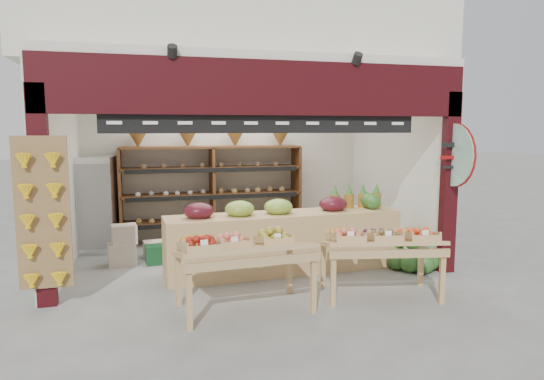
{
  "coord_description": "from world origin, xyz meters",
  "views": [
    {
      "loc": [
        -1.57,
        -7.21,
        2.13
      ],
      "look_at": [
        0.29,
        -0.2,
        1.21
      ],
      "focal_mm": 32.0,
      "sensor_mm": 36.0,
      "label": 1
    }
  ],
  "objects_px": {
    "mid_counter": "(284,240)",
    "back_shelving": "(212,177)",
    "display_table_left": "(234,247)",
    "watermelon_pile": "(412,255)",
    "refrigerator": "(96,204)",
    "display_table_right": "(381,239)",
    "cardboard_stack": "(138,249)"
  },
  "relations": [
    {
      "from": "back_shelving",
      "to": "cardboard_stack",
      "type": "distance_m",
      "value": 2.14
    },
    {
      "from": "display_table_left",
      "to": "watermelon_pile",
      "type": "xyz_separation_m",
      "value": [
        2.93,
        0.95,
        -0.54
      ]
    },
    {
      "from": "mid_counter",
      "to": "display_table_right",
      "type": "distance_m",
      "value": 1.63
    },
    {
      "from": "back_shelving",
      "to": "display_table_left",
      "type": "height_order",
      "value": "back_shelving"
    },
    {
      "from": "display_table_left",
      "to": "watermelon_pile",
      "type": "bearing_deg",
      "value": 18.04
    },
    {
      "from": "back_shelving",
      "to": "display_table_left",
      "type": "relative_size",
      "value": 2.1
    },
    {
      "from": "refrigerator",
      "to": "mid_counter",
      "type": "relative_size",
      "value": 0.46
    },
    {
      "from": "cardboard_stack",
      "to": "watermelon_pile",
      "type": "height_order",
      "value": "cardboard_stack"
    },
    {
      "from": "display_table_right",
      "to": "display_table_left",
      "type": "bearing_deg",
      "value": 179.81
    },
    {
      "from": "display_table_right",
      "to": "refrigerator",
      "type": "bearing_deg",
      "value": 137.77
    },
    {
      "from": "mid_counter",
      "to": "watermelon_pile",
      "type": "xyz_separation_m",
      "value": [
        1.93,
        -0.39,
        -0.26
      ]
    },
    {
      "from": "cardboard_stack",
      "to": "display_table_left",
      "type": "relative_size",
      "value": 0.61
    },
    {
      "from": "cardboard_stack",
      "to": "watermelon_pile",
      "type": "xyz_separation_m",
      "value": [
        4.06,
        -1.4,
        -0.02
      ]
    },
    {
      "from": "refrigerator",
      "to": "display_table_right",
      "type": "xyz_separation_m",
      "value": [
        3.7,
        -3.36,
        -0.09
      ]
    },
    {
      "from": "display_table_right",
      "to": "watermelon_pile",
      "type": "xyz_separation_m",
      "value": [
        1.05,
        0.96,
        -0.52
      ]
    },
    {
      "from": "display_table_left",
      "to": "watermelon_pile",
      "type": "relative_size",
      "value": 1.98
    },
    {
      "from": "mid_counter",
      "to": "back_shelving",
      "type": "bearing_deg",
      "value": 107.73
    },
    {
      "from": "cardboard_stack",
      "to": "display_table_left",
      "type": "distance_m",
      "value": 2.66
    },
    {
      "from": "back_shelving",
      "to": "mid_counter",
      "type": "distance_m",
      "value": 2.55
    },
    {
      "from": "refrigerator",
      "to": "cardboard_stack",
      "type": "relative_size",
      "value": 1.67
    },
    {
      "from": "refrigerator",
      "to": "display_table_right",
      "type": "relative_size",
      "value": 1.04
    },
    {
      "from": "refrigerator",
      "to": "watermelon_pile",
      "type": "relative_size",
      "value": 2.03
    },
    {
      "from": "refrigerator",
      "to": "display_table_left",
      "type": "xyz_separation_m",
      "value": [
        1.82,
        -3.35,
        -0.07
      ]
    },
    {
      "from": "back_shelving",
      "to": "display_table_right",
      "type": "bearing_deg",
      "value": -66.08
    },
    {
      "from": "mid_counter",
      "to": "watermelon_pile",
      "type": "distance_m",
      "value": 1.99
    },
    {
      "from": "cardboard_stack",
      "to": "mid_counter",
      "type": "relative_size",
      "value": 0.28
    },
    {
      "from": "mid_counter",
      "to": "refrigerator",
      "type": "bearing_deg",
      "value": 144.45
    },
    {
      "from": "back_shelving",
      "to": "cardboard_stack",
      "type": "height_order",
      "value": "back_shelving"
    },
    {
      "from": "back_shelving",
      "to": "cardboard_stack",
      "type": "bearing_deg",
      "value": -136.44
    },
    {
      "from": "refrigerator",
      "to": "display_table_left",
      "type": "bearing_deg",
      "value": -54.52
    },
    {
      "from": "refrigerator",
      "to": "mid_counter",
      "type": "distance_m",
      "value": 3.48
    },
    {
      "from": "refrigerator",
      "to": "watermelon_pile",
      "type": "distance_m",
      "value": 5.35
    }
  ]
}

